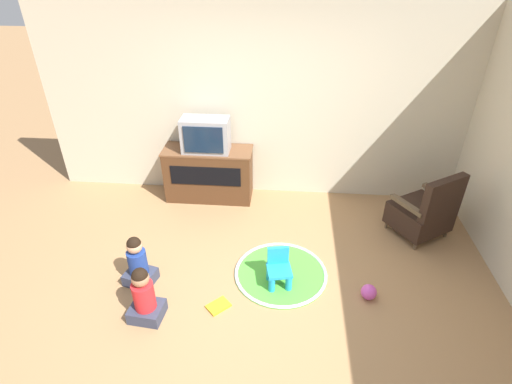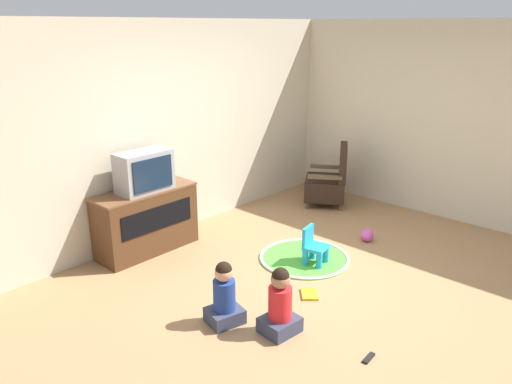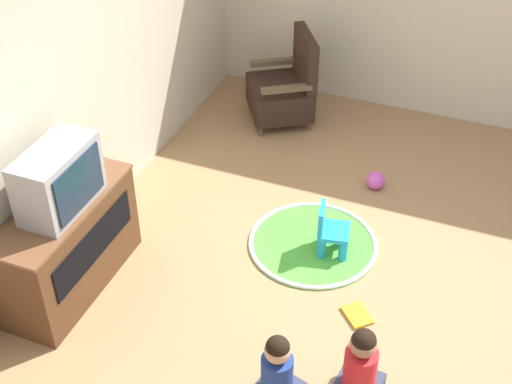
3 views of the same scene
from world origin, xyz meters
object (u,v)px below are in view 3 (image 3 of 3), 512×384
object	(u,v)px
yellow_kid_chair	(331,233)
book	(357,315)
tv_cabinet	(68,244)
black_armchair	(285,89)
child_watching_center	(360,370)
child_watching_left	(277,376)
toy_ball	(376,181)
television	(59,179)

from	to	relation	value
yellow_kid_chair	book	distance (m)	0.73
tv_cabinet	black_armchair	size ratio (longest dim) A/B	1.35
child_watching_center	child_watching_left	bearing A→B (deg)	121.28
child_watching_left	toy_ball	world-z (taller)	child_watching_left
tv_cabinet	child_watching_left	size ratio (longest dim) A/B	2.03
television	child_watching_center	xyz separation A→B (m)	(-0.22, -2.18, -0.72)
toy_ball	book	distance (m)	1.55
black_armchair	yellow_kid_chair	distance (m)	2.01
television	child_watching_center	bearing A→B (deg)	-95.73
tv_cabinet	television	size ratio (longest dim) A/B	1.94
child_watching_center	book	distance (m)	0.74
toy_ball	book	xyz separation A→B (m)	(-1.53, -0.25, -0.07)
tv_cabinet	black_armchair	world-z (taller)	black_armchair
tv_cabinet	book	world-z (taller)	tv_cabinet
yellow_kid_chair	book	xyz separation A→B (m)	(-0.59, -0.38, -0.17)
television	child_watching_left	world-z (taller)	television
yellow_kid_chair	television	bearing A→B (deg)	111.49
television	book	bearing A→B (deg)	-77.26
tv_cabinet	yellow_kid_chair	xyz separation A→B (m)	(1.05, -1.66, -0.21)
television	toy_ball	world-z (taller)	television
book	yellow_kid_chair	bearing A→B (deg)	-10.61
television	black_armchair	xyz separation A→B (m)	(2.78, -0.62, -0.64)
yellow_kid_chair	toy_ball	distance (m)	0.95
tv_cabinet	black_armchair	xyz separation A→B (m)	(2.78, -0.65, -0.05)
yellow_kid_chair	toy_ball	size ratio (longest dim) A/B	2.67
tv_cabinet	book	distance (m)	2.13
child_watching_center	book	bearing A→B (deg)	20.43
television	book	size ratio (longest dim) A/B	2.32
yellow_kid_chair	toy_ball	bearing A→B (deg)	-19.30
child_watching_left	book	distance (m)	0.97
black_armchair	child_watching_left	distance (m)	3.40
black_armchair	toy_ball	xyz separation A→B (m)	(-0.80, -1.14, -0.26)
child_watching_left	child_watching_center	xyz separation A→B (m)	(0.22, -0.46, 0.01)
black_armchair	yellow_kid_chair	world-z (taller)	black_armchair
tv_cabinet	television	xyz separation A→B (m)	(0.00, -0.04, 0.59)
child_watching_left	book	world-z (taller)	child_watching_left
tv_cabinet	yellow_kid_chair	bearing A→B (deg)	-57.75
toy_ball	child_watching_left	bearing A→B (deg)	179.27
television	child_watching_left	bearing A→B (deg)	-104.31
black_armchair	television	bearing A→B (deg)	-45.22
child_watching_left	book	bearing A→B (deg)	-3.37
child_watching_left	book	xyz separation A→B (m)	(0.89, -0.28, -0.25)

